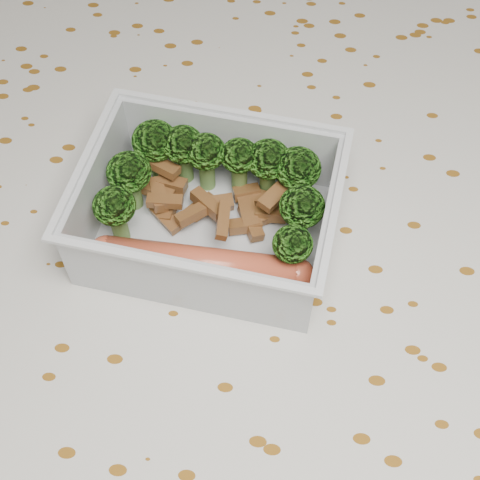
{
  "coord_description": "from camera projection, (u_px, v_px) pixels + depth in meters",
  "views": [
    {
      "loc": [
        0.01,
        -0.23,
        1.12
      ],
      "look_at": [
        -0.01,
        -0.01,
        0.78
      ],
      "focal_mm": 50.0,
      "sensor_mm": 36.0,
      "label": 1
    }
  ],
  "objects": [
    {
      "name": "lunch_container",
      "position": [
        209.0,
        217.0,
        0.43
      ],
      "size": [
        0.18,
        0.15,
        0.06
      ],
      "color": "silver",
      "rests_on": "tablecloth"
    },
    {
      "name": "sausage",
      "position": [
        201.0,
        263.0,
        0.41
      ],
      "size": [
        0.14,
        0.03,
        0.02
      ],
      "color": "#C14D30",
      "rests_on": "lunch_container"
    },
    {
      "name": "broccoli_florets",
      "position": [
        217.0,
        174.0,
        0.42
      ],
      "size": [
        0.14,
        0.1,
        0.05
      ],
      "color": "#608C3F",
      "rests_on": "lunch_container"
    },
    {
      "name": "tablecloth",
      "position": [
        249.0,
        282.0,
        0.47
      ],
      "size": [
        1.46,
        0.96,
        0.19
      ],
      "color": "silver",
      "rests_on": "dining_table"
    },
    {
      "name": "dining_table",
      "position": [
        249.0,
        316.0,
        0.51
      ],
      "size": [
        1.4,
        0.9,
        0.75
      ],
      "color": "brown",
      "rests_on": "ground"
    },
    {
      "name": "meat_pile",
      "position": [
        216.0,
        204.0,
        0.44
      ],
      "size": [
        0.1,
        0.06,
        0.03
      ],
      "color": "brown",
      "rests_on": "lunch_container"
    }
  ]
}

